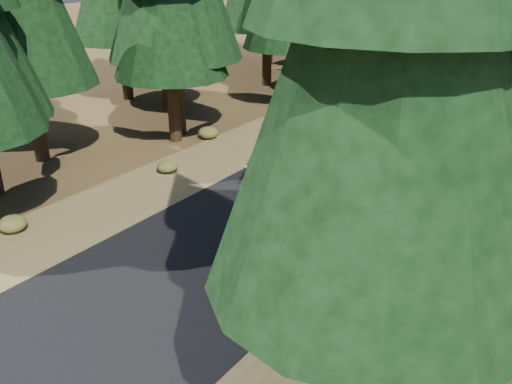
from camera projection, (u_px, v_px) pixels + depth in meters
ground at (225, 248)px, 15.34m from camera, size 120.00×120.00×0.00m
road at (315, 188)px, 19.12m from camera, size 6.00×100.00×0.01m
shoulder_l at (208, 161)px, 21.50m from camera, size 3.20×100.00×0.01m
shoulder_r at (452, 222)px, 16.73m from camera, size 3.20×100.00×0.01m
understory_shrubs at (387, 164)px, 20.49m from camera, size 14.72×31.62×0.58m
rider_lead at (255, 243)px, 14.34m from camera, size 1.10×2.05×1.75m
rider_follow at (256, 175)px, 18.78m from camera, size 0.88×1.75×1.50m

